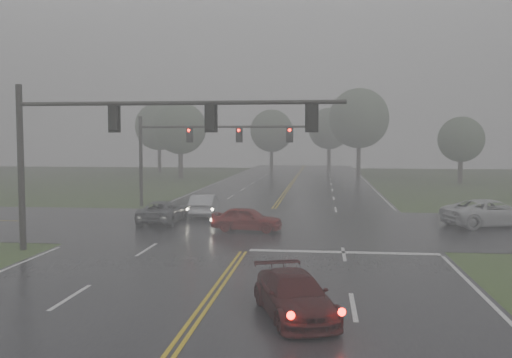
# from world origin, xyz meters

# --- Properties ---
(main_road) EXTENTS (18.00, 160.00, 0.02)m
(main_road) POSITION_xyz_m (0.00, 20.00, 0.00)
(main_road) COLOR black
(main_road) RESTS_ON ground
(cross_street) EXTENTS (120.00, 14.00, 0.02)m
(cross_street) POSITION_xyz_m (0.00, 22.00, 0.00)
(cross_street) COLOR black
(cross_street) RESTS_ON ground
(stop_bar) EXTENTS (8.50, 0.50, 0.01)m
(stop_bar) POSITION_xyz_m (4.50, 14.40, 0.00)
(stop_bar) COLOR silver
(stop_bar) RESTS_ON ground
(sedan_maroon) EXTENTS (3.03, 4.61, 1.24)m
(sedan_maroon) POSITION_xyz_m (2.76, 4.83, 0.00)
(sedan_maroon) COLOR #34090A
(sedan_maroon) RESTS_ON ground
(sedan_red) EXTENTS (4.10, 2.06, 1.34)m
(sedan_red) POSITION_xyz_m (-0.62, 19.92, 0.00)
(sedan_red) COLOR maroon
(sedan_red) RESTS_ON ground
(sedan_silver) EXTENTS (1.84, 4.45, 1.43)m
(sedan_silver) POSITION_xyz_m (-4.25, 25.66, 0.00)
(sedan_silver) COLOR #BABDC3
(sedan_silver) RESTS_ON ground
(car_grey) EXTENTS (2.25, 4.81, 1.33)m
(car_grey) POSITION_xyz_m (-6.14, 22.47, 0.00)
(car_grey) COLOR #4C4E53
(car_grey) RESTS_ON ground
(pickup_white) EXTENTS (6.22, 4.38, 1.57)m
(pickup_white) POSITION_xyz_m (13.35, 23.22, 0.00)
(pickup_white) COLOR silver
(pickup_white) RESTS_ON ground
(signal_gantry_near) EXTENTS (14.88, 0.33, 7.59)m
(signal_gantry_near) POSITION_xyz_m (-5.55, 13.41, 5.37)
(signal_gantry_near) COLOR black
(signal_gantry_near) RESTS_ON ground
(signal_gantry_far) EXTENTS (12.70, 0.35, 6.83)m
(signal_gantry_far) POSITION_xyz_m (-6.25, 30.75, 4.82)
(signal_gantry_far) COLOR black
(signal_gantry_far) RESTS_ON ground
(tree_nw_a) EXTENTS (6.74, 6.74, 9.90)m
(tree_nw_a) POSITION_xyz_m (-14.86, 61.30, 6.51)
(tree_nw_a) COLOR #2E261E
(tree_nw_a) RESTS_ON ground
(tree_ne_a) EXTENTS (8.24, 8.24, 12.10)m
(tree_ne_a) POSITION_xyz_m (8.45, 68.38, 7.97)
(tree_ne_a) COLOR #2E261E
(tree_ne_a) RESTS_ON ground
(tree_n_mid) EXTENTS (6.63, 6.63, 9.74)m
(tree_n_mid) POSITION_xyz_m (-4.40, 77.27, 6.41)
(tree_n_mid) COLOR #2E261E
(tree_n_mid) RESTS_ON ground
(tree_e_near) EXTENTS (5.26, 5.26, 7.73)m
(tree_e_near) POSITION_xyz_m (19.37, 56.89, 5.08)
(tree_e_near) COLOR #2E261E
(tree_e_near) RESTS_ON ground
(tree_nw_b) EXTENTS (7.28, 7.28, 10.69)m
(tree_nw_b) POSITION_xyz_m (-21.12, 73.05, 7.04)
(tree_nw_b) COLOR #2E261E
(tree_nw_b) RESTS_ON ground
(tree_n_far) EXTENTS (7.16, 7.16, 10.51)m
(tree_n_far) POSITION_xyz_m (4.59, 87.28, 6.91)
(tree_n_far) COLOR #2E261E
(tree_n_far) RESTS_ON ground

